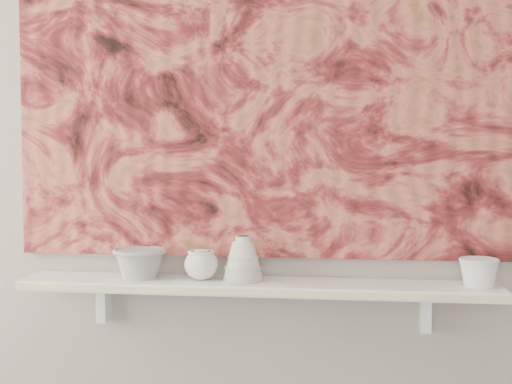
% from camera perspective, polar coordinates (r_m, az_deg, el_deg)
% --- Properties ---
extents(wall_back, '(3.60, 0.00, 3.60)m').
position_cam_1_polar(wall_back, '(2.16, 0.41, 4.36)').
color(wall_back, gray).
rests_on(wall_back, floor).
extents(shelf, '(1.40, 0.18, 0.03)m').
position_cam_1_polar(shelf, '(2.10, 0.09, -7.55)').
color(shelf, silver).
rests_on(shelf, wall_back).
extents(shelf_stripe, '(1.40, 0.01, 0.02)m').
position_cam_1_polar(shelf_stripe, '(2.01, -0.25, -8.05)').
color(shelf_stripe, beige).
rests_on(shelf_stripe, shelf).
extents(bracket_left, '(0.03, 0.06, 0.12)m').
position_cam_1_polar(bracket_left, '(2.29, -12.09, -8.61)').
color(bracket_left, silver).
rests_on(bracket_left, wall_back).
extents(bracket_right, '(0.03, 0.06, 0.12)m').
position_cam_1_polar(bracket_right, '(2.18, 13.39, -9.27)').
color(bracket_right, silver).
rests_on(bracket_right, wall_back).
extents(painting, '(1.50, 0.02, 1.10)m').
position_cam_1_polar(painting, '(2.15, 0.36, 9.42)').
color(painting, maroon).
rests_on(painting, wall_back).
extents(house_motif, '(0.09, 0.00, 0.08)m').
position_cam_1_polar(house_motif, '(2.13, 12.46, 1.11)').
color(house_motif, black).
rests_on(house_motif, painting).
extents(bowl_grey, '(0.18, 0.18, 0.09)m').
position_cam_1_polar(bowl_grey, '(2.16, -9.28, -5.63)').
color(bowl_grey, '#9F9F9C').
rests_on(bowl_grey, shelf).
extents(cup_cream, '(0.11, 0.11, 0.09)m').
position_cam_1_polar(cup_cream, '(2.12, -4.40, -5.81)').
color(cup_cream, silver).
rests_on(cup_cream, shelf).
extents(bell_vessel, '(0.14, 0.14, 0.13)m').
position_cam_1_polar(bell_vessel, '(2.09, -1.04, -5.33)').
color(bell_vessel, beige).
rests_on(bell_vessel, shelf).
extents(bowl_white, '(0.11, 0.11, 0.08)m').
position_cam_1_polar(bowl_white, '(2.11, 17.40, -6.14)').
color(bowl_white, silver).
rests_on(bowl_white, shelf).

